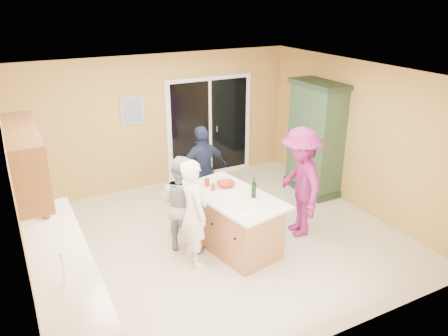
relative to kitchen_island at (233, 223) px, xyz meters
name	(u,v)px	position (x,y,z in m)	size (l,w,h in m)	color
floor	(219,238)	(-0.09, 0.30, -0.41)	(5.50, 5.50, 0.00)	beige
ceiling	(218,75)	(-0.09, 0.30, 2.19)	(5.50, 5.00, 0.10)	white
wall_back	(161,122)	(-0.09, 2.80, 0.89)	(5.50, 0.10, 2.60)	#E8BD5F
wall_front	(329,242)	(-0.09, -2.20, 0.89)	(5.50, 0.10, 2.60)	#E8BD5F
wall_left	(17,201)	(-2.84, 0.30, 0.89)	(0.10, 5.00, 2.60)	#E8BD5F
wall_right	(358,136)	(2.66, 0.30, 0.89)	(0.10, 5.00, 2.60)	#E8BD5F
left_cabinet_run	(66,299)	(-2.54, -0.75, 0.05)	(0.65, 3.05, 1.24)	#A3653F
upper_cabinets	(25,159)	(-2.67, 0.10, 1.47)	(0.35, 1.60, 0.75)	#A3653F
sliding_door	(210,127)	(0.96, 2.76, 0.64)	(1.90, 0.07, 2.10)	white
framed_picture	(132,110)	(-0.64, 2.78, 1.19)	(0.46, 0.04, 0.56)	tan
kitchen_island	(233,223)	(0.00, 0.00, 0.00)	(1.19, 1.79, 0.87)	#A3653F
green_hutch	(316,139)	(2.40, 1.11, 0.64)	(0.62, 1.17, 2.15)	#203423
woman_white	(193,213)	(-0.69, -0.10, 0.38)	(0.58, 0.38, 1.58)	white
woman_grey	(182,204)	(-0.68, 0.33, 0.34)	(0.73, 0.57, 1.49)	#A6A7A9
woman_navy	(203,171)	(0.09, 1.24, 0.39)	(0.93, 0.39, 1.59)	#182336
woman_magenta	(300,183)	(1.13, -0.12, 0.48)	(1.15, 0.66, 1.78)	#851D59
serving_bowl	(226,184)	(0.06, 0.34, 0.50)	(0.27, 0.27, 0.07)	#A92412
tulip_vase	(44,203)	(-2.54, 0.38, 0.75)	(0.23, 0.16, 0.44)	red
tumbler_near	(213,187)	(-0.18, 0.29, 0.51)	(0.07, 0.07, 0.10)	#A92412
tumbler_far	(207,182)	(-0.19, 0.48, 0.52)	(0.08, 0.08, 0.12)	#A92412
wine_bottle	(254,190)	(0.24, -0.20, 0.58)	(0.07, 0.07, 0.31)	black
white_plate	(247,215)	(-0.13, -0.63, 0.47)	(0.21, 0.21, 0.01)	white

